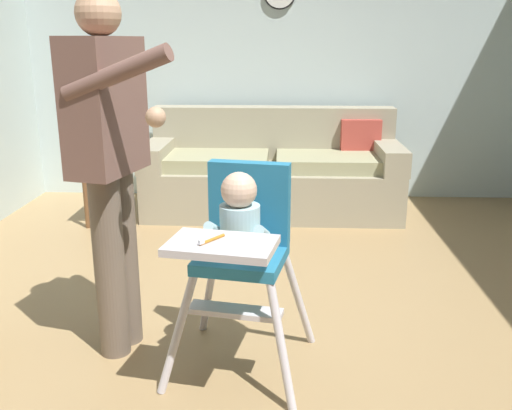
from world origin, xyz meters
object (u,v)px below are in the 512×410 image
(couch, at_px, (273,173))
(adult_standing, at_px, (110,159))
(sippy_cup, at_px, (106,152))
(high_chair, at_px, (241,235))
(side_table, at_px, (113,176))

(couch, height_order, adult_standing, adult_standing)
(adult_standing, xyz_separation_m, sippy_cup, (-0.63, 1.93, -0.35))
(couch, height_order, high_chair, high_chair)
(high_chair, relative_size, sippy_cup, 9.16)
(sippy_cup, bearing_deg, adult_standing, -71.81)
(adult_standing, xyz_separation_m, side_table, (-0.59, 1.93, -0.54))
(side_table, bearing_deg, sippy_cup, 180.00)
(sippy_cup, bearing_deg, side_table, 0.00)
(side_table, relative_size, sippy_cup, 5.20)
(couch, height_order, sippy_cup, couch)
(high_chair, relative_size, adult_standing, 0.57)
(couch, distance_m, side_table, 1.33)
(couch, xyz_separation_m, sippy_cup, (-1.32, -0.39, 0.24))
(side_table, height_order, sippy_cup, sippy_cup)
(adult_standing, relative_size, sippy_cup, 16.22)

